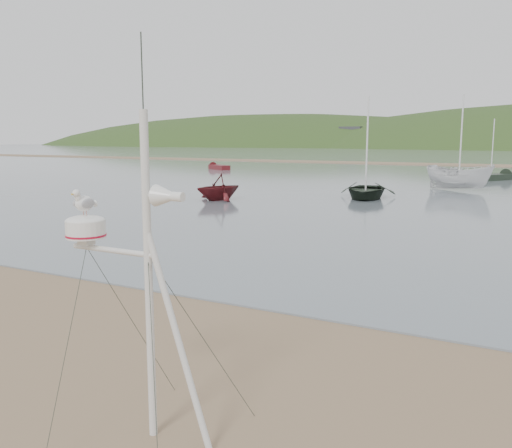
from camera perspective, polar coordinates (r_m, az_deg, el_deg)
The scene contains 8 objects.
ground at distance 8.75m, azimuth -18.12°, elevation -14.86°, with size 560.00×560.00×0.00m, color brown.
sandbar at distance 75.72m, azimuth 24.15°, elevation 5.62°, with size 560.00×7.00×0.07m, color brown.
mast_rig at distance 6.53m, azimuth -11.67°, elevation -12.41°, with size 2.04×2.18×4.60m.
boat_dark at distance 31.99m, azimuth 11.57°, elevation 6.72°, with size 3.25×0.94×4.55m, color black.
boat_red at distance 30.49m, azimuth -3.99°, elevation 5.18°, with size 2.46×1.50×2.85m, color #531316.
boat_white at distance 38.73m, azimuth 20.70°, elevation 6.78°, with size 1.76×1.80×4.67m, color silver.
dinghy_red_far at distance 62.24m, azimuth -4.29°, elevation 6.02°, with size 4.39×3.24×1.09m.
sailboat_dark_mid at distance 50.32m, azimuth 24.35°, elevation 4.57°, with size 4.01×5.31×5.46m.
Camera 1 is at (5.94, -5.41, 3.47)m, focal length 38.00 mm.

